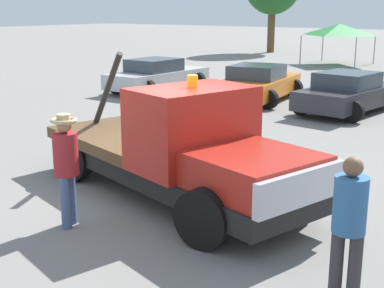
{
  "coord_description": "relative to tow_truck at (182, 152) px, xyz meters",
  "views": [
    {
      "loc": [
        5.75,
        -7.26,
        3.34
      ],
      "look_at": [
        0.5,
        0.0,
        1.05
      ],
      "focal_mm": 50.0,
      "sensor_mm": 36.0,
      "label": 1
    }
  ],
  "objects": [
    {
      "name": "ground_plane",
      "position": [
        -0.35,
        0.09,
        -0.9
      ],
      "size": [
        160.0,
        160.0,
        0.0
      ],
      "primitive_type": "plane",
      "color": "gray"
    },
    {
      "name": "tow_truck",
      "position": [
        0.0,
        0.0,
        0.0
      ],
      "size": [
        6.34,
        3.4,
        2.51
      ],
      "rotation": [
        0.0,
        0.0,
        -0.26
      ],
      "color": "black",
      "rests_on": "ground"
    },
    {
      "name": "person_near_truck",
      "position": [
        3.52,
        -1.52,
        0.11
      ],
      "size": [
        0.39,
        0.39,
        1.74
      ],
      "rotation": [
        0.0,
        0.0,
        1.66
      ],
      "color": "#38383D",
      "rests_on": "ground"
    },
    {
      "name": "person_at_hood",
      "position": [
        -0.77,
        -1.93,
        0.16
      ],
      "size": [
        0.4,
        0.4,
        1.79
      ],
      "rotation": [
        0.0,
        0.0,
        0.45
      ],
      "color": "#475B84",
      "rests_on": "ground"
    },
    {
      "name": "parked_car_silver",
      "position": [
        -8.61,
        9.77,
        -0.25
      ],
      "size": [
        2.49,
        4.72,
        1.34
      ],
      "rotation": [
        0.0,
        0.0,
        1.55
      ],
      "color": "#B7B7BC",
      "rests_on": "ground"
    },
    {
      "name": "parked_car_orange",
      "position": [
        -4.09,
        10.09,
        -0.25
      ],
      "size": [
        2.93,
        4.57,
        1.34
      ],
      "rotation": [
        0.0,
        0.0,
        1.72
      ],
      "color": "orange",
      "rests_on": "ground"
    },
    {
      "name": "parked_car_charcoal",
      "position": [
        -0.58,
        9.82,
        -0.25
      ],
      "size": [
        2.74,
        4.53,
        1.34
      ],
      "rotation": [
        0.0,
        0.0,
        1.45
      ],
      "color": "#2D2D33",
      "rests_on": "ground"
    },
    {
      "name": "canopy_tent_green",
      "position": [
        -6.56,
        24.39,
        1.18
      ],
      "size": [
        3.41,
        3.41,
        2.42
      ],
      "color": "#9E9EA3",
      "rests_on": "ground"
    }
  ]
}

